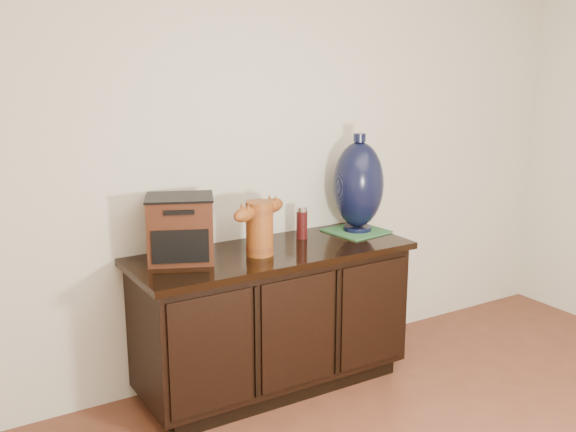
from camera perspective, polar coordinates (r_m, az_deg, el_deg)
sideboard at (r=3.55m, az=-1.32°, el=-8.61°), size 1.46×0.56×0.75m
terracotta_vessel at (r=3.31m, az=-2.43°, el=-0.76°), size 0.37×0.22×0.27m
tv_radio at (r=3.26m, az=-9.09°, el=-1.06°), size 0.39×0.36×0.32m
green_mat at (r=3.79m, az=5.82°, el=-1.26°), size 0.33×0.33×0.01m
lamp_base at (r=3.74m, az=5.98°, el=2.63°), size 0.31×0.31×0.54m
spray_can at (r=3.62m, az=1.18°, el=-0.58°), size 0.06×0.06×0.17m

